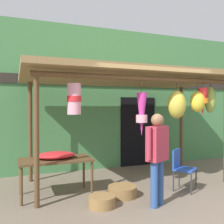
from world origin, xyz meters
The scene contains 9 objects.
ground_plane centered at (0.00, 0.00, 0.00)m, with size 30.00×30.00×0.00m, color #756656.
shop_facade centered at (0.01, 2.53, 1.96)m, with size 10.64×0.29×3.91m.
market_stall_canopy centered at (-0.06, 0.88, 2.24)m, with size 4.67×2.17×2.54m.
display_table centered at (-1.86, 0.66, 0.65)m, with size 1.38×0.70×0.72m.
flower_heap_on_table centered at (-1.84, 0.69, 0.78)m, with size 0.75×0.53×0.13m.
folding_chair centered at (0.62, 0.07, 0.50)m, with size 0.56×0.56×0.84m.
wicker_basket_by_table centered at (-0.67, 0.15, 0.10)m, with size 0.56×0.56×0.20m, color olive.
wicker_basket_spare centered at (-1.20, -0.19, 0.10)m, with size 0.46×0.46×0.19m, color olive.
vendor_in_orange centered at (-0.30, -0.50, 0.94)m, with size 0.54×0.37×1.61m.
Camera 1 is at (-2.62, -4.33, 1.72)m, focal length 41.09 mm.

